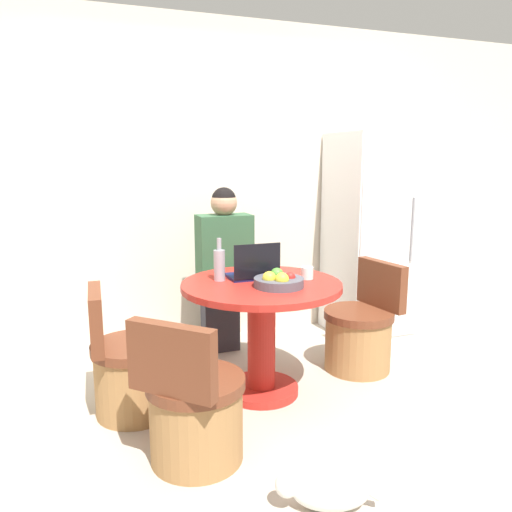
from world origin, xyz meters
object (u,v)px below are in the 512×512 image
object	(u,v)px
refrigerator	(370,235)
bottle	(219,264)
fruit_bowl	(279,281)
chair_near_left_corner	(194,413)
chair_left_side	(131,372)
laptop	(254,271)
dining_table	(261,318)
chair_right_side	(360,334)
person_seated	(223,266)
cat	(326,491)

from	to	relation	value
refrigerator	bottle	size ratio (longest dim) A/B	6.30
fruit_bowl	chair_near_left_corner	bearing A→B (deg)	-145.68
chair_left_side	laptop	distance (m)	0.97
dining_table	chair_left_side	size ratio (longest dim) A/B	1.30
refrigerator	chair_near_left_corner	xyz separation A→B (m)	(-1.88, -1.37, -0.60)
refrigerator	laptop	xyz separation A→B (m)	(-1.31, -0.68, -0.06)
refrigerator	dining_table	world-z (taller)	refrigerator
dining_table	chair_right_side	size ratio (longest dim) A/B	1.30
fruit_bowl	bottle	distance (m)	0.41
laptop	dining_table	bearing A→B (deg)	96.18
chair_near_left_corner	person_seated	size ratio (longest dim) A/B	0.60
chair_left_side	chair_right_side	bearing A→B (deg)	-84.70
person_seated	fruit_bowl	xyz separation A→B (m)	(0.09, -0.87, 0.08)
chair_near_left_corner	cat	xyz separation A→B (m)	(0.45, -0.55, -0.17)
refrigerator	cat	distance (m)	2.52
dining_table	fruit_bowl	distance (m)	0.31
chair_right_side	laptop	size ratio (longest dim) A/B	2.52
cat	bottle	bearing A→B (deg)	-64.47
laptop	person_seated	bearing A→B (deg)	-87.88
chair_right_side	bottle	size ratio (longest dim) A/B	2.85
dining_table	bottle	xyz separation A→B (m)	(-0.23, 0.14, 0.34)
chair_right_side	bottle	distance (m)	1.20
chair_left_side	dining_table	bearing A→B (deg)	-90.00
dining_table	fruit_bowl	size ratio (longest dim) A/B	3.32
chair_near_left_corner	refrigerator	bearing A→B (deg)	-98.70
refrigerator	bottle	xyz separation A→B (m)	(-1.53, -0.65, -0.01)
laptop	cat	distance (m)	1.44
person_seated	laptop	bearing A→B (deg)	92.12
bottle	laptop	bearing A→B (deg)	-6.94
chair_right_side	chair_left_side	bearing A→B (deg)	-95.30
refrigerator	dining_table	size ratio (longest dim) A/B	1.70
cat	chair_near_left_corner	bearing A→B (deg)	-29.96
chair_right_side	chair_near_left_corner	bearing A→B (deg)	-71.74
refrigerator	fruit_bowl	xyz separation A→B (m)	(-1.24, -0.93, -0.08)
fruit_bowl	bottle	xyz separation A→B (m)	(-0.29, 0.28, 0.07)
chair_right_side	laptop	distance (m)	0.98
dining_table	laptop	xyz separation A→B (m)	(-0.01, 0.11, 0.28)
fruit_bowl	cat	bearing A→B (deg)	-100.70
dining_table	chair_right_side	world-z (taller)	chair_right_side
dining_table	chair_left_side	distance (m)	0.86
dining_table	cat	xyz separation A→B (m)	(-0.13, -1.13, -0.43)
dining_table	chair_left_side	world-z (taller)	chair_left_side
bottle	chair_near_left_corner	bearing A→B (deg)	-115.93
person_seated	bottle	size ratio (longest dim) A/B	4.78
person_seated	bottle	bearing A→B (deg)	71.39
refrigerator	chair_right_side	world-z (taller)	refrigerator
chair_near_left_corner	fruit_bowl	bearing A→B (deg)	-100.46
chair_near_left_corner	chair_left_side	bearing A→B (deg)	-23.56
cat	person_seated	bearing A→B (deg)	-72.01
bottle	refrigerator	bearing A→B (deg)	23.11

